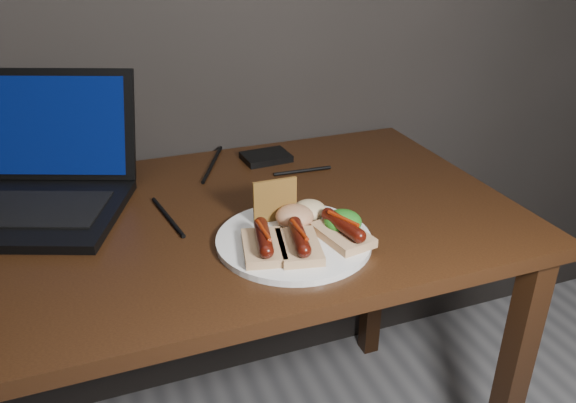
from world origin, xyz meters
The scene contains 12 objects.
desk centered at (0.00, 1.38, 0.66)m, with size 1.40×0.70×0.75m.
laptop centered at (-0.25, 1.57, 0.80)m, with size 0.51×0.49×0.25m.
hard_drive centered at (0.29, 1.62, 0.76)m, with size 0.11×0.08×0.02m, color black.
desk_cables centered at (0.01, 1.51, 0.75)m, with size 0.84×0.43×0.01m.
plate centered at (0.21, 1.23, 0.76)m, with size 0.28×0.28×0.01m, color silver.
bread_sausage_left centered at (0.14, 1.20, 0.78)m, with size 0.09×0.13×0.04m.
bread_sausage_center centered at (0.20, 1.18, 0.78)m, with size 0.09×0.13×0.04m.
bread_sausage_right centered at (0.29, 1.19, 0.78)m, with size 0.09×0.13×0.04m.
crispbread centered at (0.20, 1.30, 0.80)m, with size 0.09×0.01×0.09m, color olive.
salad_greens centered at (0.30, 1.22, 0.78)m, with size 0.07×0.07×0.04m, color #145711.
salsa_mound centered at (0.22, 1.27, 0.78)m, with size 0.07×0.07×0.04m, color #A62910.
coleslaw_mound centered at (0.26, 1.28, 0.78)m, with size 0.06×0.06×0.04m, color beige.
Camera 1 is at (-0.11, 0.40, 1.27)m, focal length 35.00 mm.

